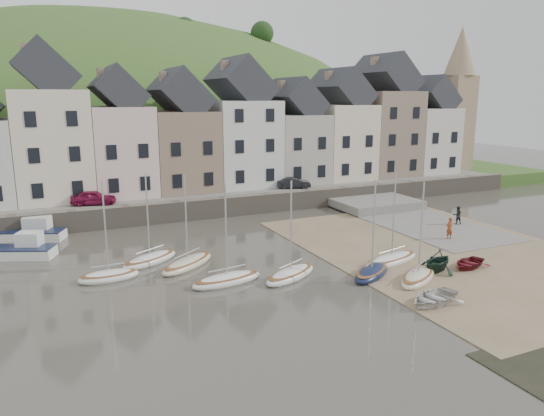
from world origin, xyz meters
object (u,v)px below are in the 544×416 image
sailboat_0 (150,259)px  rowboat_white (433,298)px  rowboat_red (469,263)px  person_dark (457,215)px  car_left (94,198)px  rowboat_green (438,260)px  person_red (449,228)px  car_right (294,183)px

sailboat_0 → rowboat_white: bearing=-47.0°
rowboat_red → person_dark: (7.61, 8.85, 0.55)m
sailboat_0 → car_left: size_ratio=1.66×
rowboat_green → person_dark: person_dark is taller
rowboat_red → person_red: (3.61, 5.59, 0.61)m
person_red → car_right: bearing=-77.3°
car_left → car_right: (19.75, 0.00, -0.08)m
sailboat_0 → rowboat_green: (16.26, -9.42, 0.52)m
sailboat_0 → car_right: bearing=37.2°
sailboat_0 → person_dark: 26.29m
rowboat_red → car_right: bearing=163.9°
car_right → rowboat_green: bearing=-166.0°
rowboat_green → rowboat_red: 2.44m
sailboat_0 → car_right: sailboat_0 is taller
rowboat_white → car_right: size_ratio=0.96×
rowboat_white → car_left: size_ratio=0.87×
person_dark → rowboat_green: bearing=60.7°
rowboat_white → rowboat_green: rowboat_green is taller
rowboat_green → car_right: size_ratio=0.79×
person_dark → rowboat_white: bearing=62.2°
sailboat_0 → rowboat_green: size_ratio=2.31×
car_right → person_dark: bearing=-131.2°
sailboat_0 → car_right: 22.16m
person_dark → car_right: (-8.67, 14.18, 1.27)m
sailboat_0 → rowboat_green: bearing=-30.1°
sailboat_0 → rowboat_white: sailboat_0 is taller
sailboat_0 → rowboat_white: 18.23m
person_dark → car_left: bearing=-6.4°
sailboat_0 → car_left: (-2.16, 13.34, 1.98)m
car_left → car_right: size_ratio=1.10×
rowboat_red → person_red: bearing=128.4°
person_dark → person_red: bearing=59.3°
rowboat_green → person_red: 8.02m
sailboat_0 → person_red: bearing=-10.4°
rowboat_red → car_right: size_ratio=0.83×
person_red → car_right: size_ratio=0.49×
rowboat_green → car_left: size_ratio=0.72×
car_right → sailboat_0: bearing=144.5°
rowboat_white → rowboat_red: bearing=107.1°
sailboat_0 → rowboat_white: (12.44, -13.33, 0.14)m
person_dark → car_left: (-28.42, 14.18, 1.34)m
rowboat_white → person_red: (9.83, 9.23, 0.56)m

